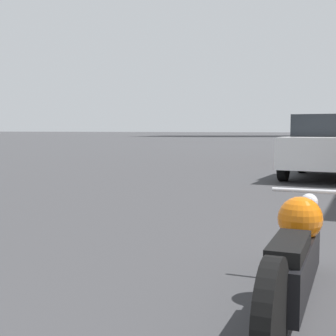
% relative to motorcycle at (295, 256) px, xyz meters
% --- Properties ---
extents(motorcycle, '(0.62, 2.60, 0.81)m').
position_rel_motorcycle_xyz_m(motorcycle, '(0.00, 0.00, 0.00)').
color(motorcycle, black).
rests_on(motorcycle, ground_plane).
extents(parked_car_white, '(2.12, 4.23, 1.71)m').
position_rel_motorcycle_xyz_m(parked_car_white, '(-0.63, 9.90, 0.47)').
color(parked_car_white, silver).
rests_on(parked_car_white, ground_plane).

